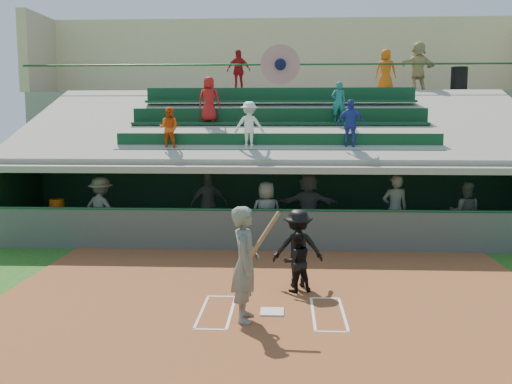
# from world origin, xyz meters

# --- Properties ---
(ground) EXTENTS (100.00, 100.00, 0.00)m
(ground) POSITION_xyz_m (0.00, 0.00, 0.00)
(ground) COLOR #1F4F16
(ground) RESTS_ON ground
(dirt_slab) EXTENTS (11.00, 9.00, 0.02)m
(dirt_slab) POSITION_xyz_m (0.00, 0.50, 0.01)
(dirt_slab) COLOR brown
(dirt_slab) RESTS_ON ground
(home_plate) EXTENTS (0.43, 0.43, 0.03)m
(home_plate) POSITION_xyz_m (0.00, 0.00, 0.04)
(home_plate) COLOR silver
(home_plate) RESTS_ON dirt_slab
(batters_box_chalk) EXTENTS (2.65, 1.85, 0.01)m
(batters_box_chalk) POSITION_xyz_m (0.00, 0.00, 0.02)
(batters_box_chalk) COLOR white
(batters_box_chalk) RESTS_ON dirt_slab
(dugout_floor) EXTENTS (16.00, 3.50, 0.04)m
(dugout_floor) POSITION_xyz_m (0.00, 6.75, 0.02)
(dugout_floor) COLOR gray
(dugout_floor) RESTS_ON ground
(concourse_slab) EXTENTS (20.00, 3.00, 4.60)m
(concourse_slab) POSITION_xyz_m (0.00, 13.50, 2.30)
(concourse_slab) COLOR gray
(concourse_slab) RESTS_ON ground
(grandstand) EXTENTS (20.40, 10.40, 7.80)m
(grandstand) POSITION_xyz_m (-0.01, 10.51, 2.26)
(grandstand) COLOR #4C514C
(grandstand) RESTS_ON ground
(batter_at_plate) EXTENTS (0.87, 0.79, 2.03)m
(batter_at_plate) POSITION_xyz_m (-0.46, -0.41, 1.04)
(batter_at_plate) COLOR #575954
(batter_at_plate) RESTS_ON dirt_slab
(catcher) EXTENTS (0.71, 0.61, 1.24)m
(catcher) POSITION_xyz_m (0.48, 1.33, 0.64)
(catcher) COLOR black
(catcher) RESTS_ON dirt_slab
(home_umpire) EXTENTS (1.11, 0.70, 1.64)m
(home_umpire) POSITION_xyz_m (0.50, 1.71, 0.84)
(home_umpire) COLOR black
(home_umpire) RESTS_ON dirt_slab
(dugout_bench) EXTENTS (13.81, 6.54, 0.45)m
(dugout_bench) POSITION_xyz_m (0.16, 7.98, 0.26)
(dugout_bench) COLOR olive
(dugout_bench) RESTS_ON dugout_floor
(white_table) EXTENTS (0.98, 0.85, 0.72)m
(white_table) POSITION_xyz_m (-6.51, 6.34, 0.40)
(white_table) COLOR silver
(white_table) RESTS_ON dugout_floor
(water_cooler) EXTENTS (0.43, 0.43, 0.43)m
(water_cooler) POSITION_xyz_m (-6.55, 6.29, 0.98)
(water_cooler) COLOR #D9610C
(water_cooler) RESTS_ON white_table
(dugout_player_a) EXTENTS (1.37, 1.07, 1.86)m
(dugout_player_a) POSITION_xyz_m (-5.05, 5.81, 0.97)
(dugout_player_a) COLOR #5B5E59
(dugout_player_a) RESTS_ON dugout_floor
(dugout_player_b) EXTENTS (1.20, 0.76, 1.91)m
(dugout_player_b) POSITION_xyz_m (-2.09, 6.84, 0.99)
(dugout_player_b) COLOR #50524E
(dugout_player_b) RESTS_ON dugout_floor
(dugout_player_c) EXTENTS (0.99, 0.77, 1.80)m
(dugout_player_c) POSITION_xyz_m (-0.29, 5.44, 0.94)
(dugout_player_c) COLOR #535550
(dugout_player_c) RESTS_ON dugout_floor
(dugout_player_d) EXTENTS (1.82, 0.67, 1.93)m
(dugout_player_d) POSITION_xyz_m (0.90, 6.71, 1.01)
(dugout_player_d) COLOR #5E605A
(dugout_player_d) RESTS_ON dugout_floor
(dugout_player_e) EXTENTS (0.75, 0.53, 1.96)m
(dugout_player_e) POSITION_xyz_m (3.31, 5.92, 1.02)
(dugout_player_e) COLOR #5E605B
(dugout_player_e) RESTS_ON dugout_floor
(dugout_player_f) EXTENTS (0.99, 0.86, 1.75)m
(dugout_player_f) POSITION_xyz_m (5.31, 6.13, 0.91)
(dugout_player_f) COLOR #515450
(dugout_player_f) RESTS_ON dugout_floor
(trash_bin) EXTENTS (0.63, 0.63, 0.95)m
(trash_bin) POSITION_xyz_m (6.95, 12.84, 5.07)
(trash_bin) COLOR black
(trash_bin) RESTS_ON concourse_slab
(concourse_staff_a) EXTENTS (1.03, 0.74, 1.63)m
(concourse_staff_a) POSITION_xyz_m (-1.62, 12.43, 5.41)
(concourse_staff_a) COLOR #A91318
(concourse_staff_a) RESTS_ON concourse_slab
(concourse_staff_b) EXTENTS (0.89, 0.69, 1.60)m
(concourse_staff_b) POSITION_xyz_m (4.04, 12.42, 5.40)
(concourse_staff_b) COLOR #C7530B
(concourse_staff_b) RESTS_ON concourse_slab
(concourse_staff_c) EXTENTS (1.86, 1.27, 1.92)m
(concourse_staff_c) POSITION_xyz_m (5.32, 12.71, 5.56)
(concourse_staff_c) COLOR tan
(concourse_staff_c) RESTS_ON concourse_slab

